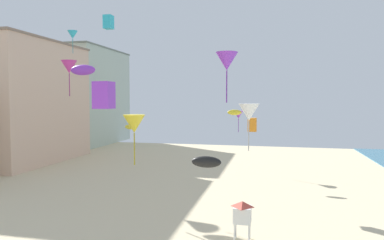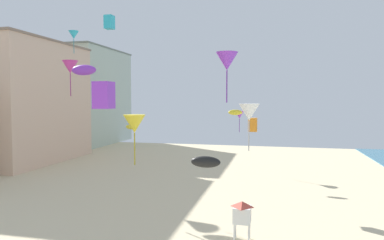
% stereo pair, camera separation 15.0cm
% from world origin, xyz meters
% --- Properties ---
extents(boardwalk_hotel_mid, '(15.29, 18.38, 17.29)m').
position_xyz_m(boardwalk_hotel_mid, '(-25.79, 35.42, 8.65)').
color(boardwalk_hotel_mid, beige).
rests_on(boardwalk_hotel_mid, ground).
extents(boardwalk_hotel_far, '(10.66, 18.99, 19.31)m').
position_xyz_m(boardwalk_hotel_far, '(-25.79, 57.14, 9.66)').
color(boardwalk_hotel_far, '#B7C6B2').
rests_on(boardwalk_hotel_far, ground).
extents(lifeguard_stand, '(1.10, 1.10, 2.55)m').
position_xyz_m(lifeguard_stand, '(9.59, 13.79, 1.84)').
color(lifeguard_stand, white).
rests_on(lifeguard_stand, ground).
extents(kite_white_delta, '(1.57, 1.57, 3.57)m').
position_xyz_m(kite_white_delta, '(9.63, 18.55, 8.00)').
color(kite_white_delta, white).
extents(kite_purple_parafoil, '(2.75, 0.76, 1.07)m').
position_xyz_m(kite_purple_parafoil, '(-7.55, 24.27, 11.99)').
color(kite_purple_parafoil, purple).
extents(kite_yellow_parafoil, '(1.63, 0.45, 0.63)m').
position_xyz_m(kite_yellow_parafoil, '(7.10, 32.13, 7.51)').
color(kite_yellow_parafoil, yellow).
extents(kite_purple_box, '(1.06, 1.06, 1.66)m').
position_xyz_m(kite_purple_box, '(1.23, 11.67, 9.23)').
color(kite_purple_box, purple).
extents(kite_black_parafoil, '(1.61, 0.45, 0.63)m').
position_xyz_m(kite_black_parafoil, '(7.94, 10.21, 5.61)').
color(kite_black_parafoil, black).
extents(kite_purple_delta, '(1.19, 1.19, 2.71)m').
position_xyz_m(kite_purple_delta, '(7.17, 36.22, 7.07)').
color(kite_purple_delta, purple).
extents(kite_purple_delta_2, '(1.64, 1.64, 3.74)m').
position_xyz_m(kite_purple_delta_2, '(8.02, 17.88, 11.79)').
color(kite_purple_delta_2, purple).
extents(kite_cyan_box, '(0.92, 0.92, 1.45)m').
position_xyz_m(kite_cyan_box, '(-6.14, 27.29, 17.39)').
color(kite_cyan_box, '#2DB7CC').
extents(kite_cyan_delta, '(1.11, 1.11, 2.51)m').
position_xyz_m(kite_cyan_delta, '(-10.62, 27.44, 16.23)').
color(kite_cyan_delta, '#2DB7CC').
extents(kite_orange_box, '(0.77, 0.77, 1.21)m').
position_xyz_m(kite_orange_box, '(9.62, 23.21, 6.74)').
color(kite_orange_box, orange).
extents(kite_magenta_delta, '(1.76, 1.76, 4.00)m').
position_xyz_m(kite_magenta_delta, '(-10.94, 27.13, 12.63)').
color(kite_magenta_delta, '#DB3D9E').
extents(kite_yellow_parafoil_2, '(1.46, 0.41, 0.57)m').
position_xyz_m(kite_yellow_parafoil_2, '(-4.25, 28.70, 5.89)').
color(kite_yellow_parafoil_2, yellow).
extents(kite_yellow_delta, '(1.76, 1.76, 3.99)m').
position_xyz_m(kite_yellow_delta, '(0.75, 17.60, 7.04)').
color(kite_yellow_delta, yellow).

